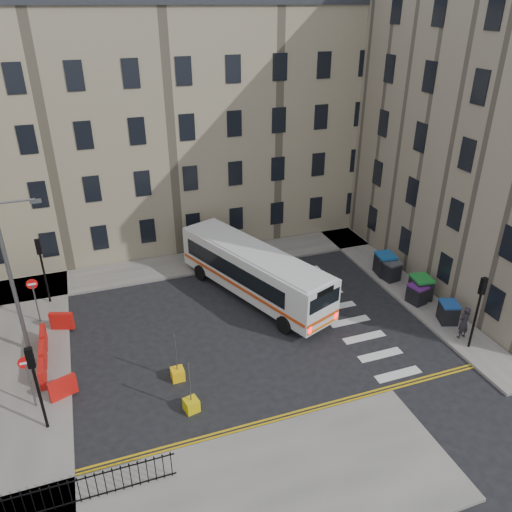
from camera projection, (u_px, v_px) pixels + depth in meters
ground at (276, 323)px, 28.09m from camera, size 120.00×120.00×0.00m
pavement_north at (146, 270)px, 33.47m from camera, size 36.00×3.20×0.15m
pavement_east at (377, 265)px, 34.10m from camera, size 2.40×26.00×0.15m
pavement_west at (7, 366)px, 24.71m from camera, size 6.00×22.00×0.15m
terrace_north at (105, 122)px, 35.07m from camera, size 38.30×10.80×17.20m
traffic_light_east at (479, 302)px, 24.75m from camera, size 0.28×0.22×4.10m
traffic_light_nw at (42, 261)px, 28.65m from camera, size 0.28×0.22×4.10m
traffic_light_sw at (35, 377)px, 19.84m from camera, size 0.28×0.22×4.10m
streetlamp at (11, 278)px, 23.90m from camera, size 0.50×0.22×8.14m
no_entry_north at (34, 292)px, 27.18m from camera, size 0.60×0.08×3.00m
no_entry_south at (27, 372)px, 21.31m from camera, size 0.60×0.08×3.00m
roadworks_barriers at (51, 353)px, 24.67m from camera, size 1.66×6.26×1.00m
iron_railings at (66, 494)px, 17.51m from camera, size 7.80×0.04×1.20m
bus at (254, 270)px, 29.95m from camera, size 6.51×11.41×3.07m
wheelie_bin_a at (448, 312)px, 27.75m from camera, size 1.25×1.34×1.20m
wheelie_bin_b at (417, 294)px, 29.53m from camera, size 1.11×1.21×1.15m
wheelie_bin_c at (421, 288)px, 29.93m from camera, size 1.26×1.40×1.41m
wheelie_bin_d at (390, 270)px, 32.03m from camera, size 1.14×1.26×1.24m
wheelie_bin_e at (385, 264)px, 32.60m from camera, size 1.28×1.43×1.42m
pedestrian at (464, 322)px, 26.27m from camera, size 0.74×0.53×1.89m
bollard_yellow at (178, 374)px, 23.82m from camera, size 0.62×0.62×0.60m
bollard_chevron at (191, 405)px, 22.00m from camera, size 0.72×0.72×0.60m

